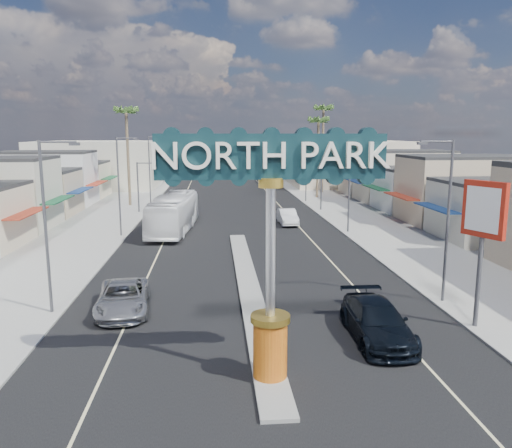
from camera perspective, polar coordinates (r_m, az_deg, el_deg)
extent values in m
plane|color=gray|center=(46.65, -2.23, -1.22)|extent=(160.00, 160.00, 0.00)
cube|color=black|center=(46.65, -2.23, -1.21)|extent=(20.00, 120.00, 0.01)
cube|color=gray|center=(31.14, -0.88, -6.94)|extent=(1.30, 30.00, 0.16)
cube|color=gray|center=(48.11, -19.14, -1.36)|extent=(8.00, 120.00, 0.12)
cube|color=gray|center=(49.28, 14.26, -0.84)|extent=(8.00, 120.00, 0.12)
cube|color=beige|center=(62.97, -25.27, 3.56)|extent=(12.00, 42.00, 6.00)
cube|color=#B7B29E|center=(64.49, 19.06, 4.12)|extent=(12.00, 42.00, 6.00)
cube|color=#B7B29E|center=(93.00, -17.33, 6.56)|extent=(20.00, 20.00, 8.00)
cube|color=beige|center=(93.95, 10.08, 6.90)|extent=(20.00, 20.00, 8.00)
cylinder|color=#C6450F|center=(19.52, 1.62, -14.05)|extent=(1.30, 1.30, 2.20)
cylinder|color=gold|center=(19.05, 1.64, -10.69)|extent=(1.50, 1.50, 0.25)
cylinder|color=#B7B7BC|center=(18.30, 1.68, -3.29)|extent=(0.36, 0.36, 4.80)
cylinder|color=gold|center=(17.87, 1.72, 4.76)|extent=(0.90, 0.90, 0.35)
cube|color=#0E282C|center=(17.80, 1.74, 7.72)|extent=(8.20, 0.50, 1.60)
cylinder|color=#47474C|center=(60.67, -13.33, 4.05)|extent=(0.18, 0.18, 6.00)
cylinder|color=#47474C|center=(60.12, -11.07, 6.86)|extent=(5.00, 0.12, 0.12)
cube|color=black|center=(59.97, -9.14, 6.43)|extent=(0.32, 0.32, 1.00)
sphere|color=red|center=(59.77, -9.17, 6.72)|extent=(0.22, 0.22, 0.22)
cylinder|color=#47474C|center=(61.40, 7.48, 4.31)|extent=(0.18, 0.18, 6.00)
cylinder|color=#47474C|center=(60.69, 5.22, 7.03)|extent=(5.00, 0.12, 0.12)
cube|color=black|center=(60.40, 3.33, 6.57)|extent=(0.32, 0.32, 1.00)
sphere|color=red|center=(60.21, 3.36, 6.86)|extent=(0.22, 0.22, 0.22)
cylinder|color=#47474C|center=(27.49, -22.91, -0.60)|extent=(0.16, 0.16, 9.00)
cylinder|color=#47474C|center=(26.80, -21.72, 8.71)|extent=(1.80, 0.10, 0.10)
cube|color=#47474C|center=(26.58, -20.04, 8.59)|extent=(0.50, 0.22, 0.15)
cylinder|color=#47474C|center=(46.72, -15.41, 4.02)|extent=(0.16, 0.16, 9.00)
cylinder|color=#47474C|center=(46.31, -14.56, 9.47)|extent=(1.80, 0.10, 0.10)
cube|color=#47474C|center=(46.19, -13.56, 9.38)|extent=(0.50, 0.22, 0.15)
cylinder|color=#47474C|center=(68.38, -12.08, 6.04)|extent=(0.16, 0.16, 9.00)
cylinder|color=#47474C|center=(68.11, -11.46, 9.75)|extent=(1.80, 0.10, 0.10)
cube|color=#47474C|center=(68.02, -10.77, 9.69)|extent=(0.50, 0.22, 0.15)
cylinder|color=#47474C|center=(29.01, 21.06, 0.06)|extent=(0.16, 0.16, 9.00)
cylinder|color=#47474C|center=(28.23, 19.98, 8.86)|extent=(1.80, 0.10, 0.10)
cube|color=#47474C|center=(27.90, 18.46, 8.73)|extent=(0.50, 0.22, 0.15)
cylinder|color=#47474C|center=(47.63, 10.61, 4.33)|extent=(0.16, 0.16, 9.00)
cylinder|color=#47474C|center=(47.15, 9.72, 9.66)|extent=(1.80, 0.10, 0.10)
cube|color=#47474C|center=(46.96, 8.76, 9.56)|extent=(0.50, 0.22, 0.15)
cylinder|color=#47474C|center=(69.01, 5.77, 6.25)|extent=(0.16, 0.16, 9.00)
cylinder|color=#47474C|center=(68.68, 5.09, 9.92)|extent=(1.80, 0.10, 0.10)
cube|color=#47474C|center=(68.55, 4.42, 9.84)|extent=(0.50, 0.22, 0.15)
cylinder|color=brown|center=(66.66, -14.40, 7.13)|extent=(0.36, 0.36, 12.00)
cylinder|color=brown|center=(73.33, 7.07, 7.24)|extent=(0.36, 0.36, 11.00)
cylinder|color=brown|center=(79.57, 7.62, 8.18)|extent=(0.36, 0.36, 13.00)
imported|color=#9F9FA3|center=(27.50, -14.96, -8.12)|extent=(3.15, 5.88, 1.57)
imported|color=black|center=(23.85, 13.65, -10.75)|extent=(2.51, 5.99, 1.73)
imported|color=silver|center=(51.83, 3.60, 0.83)|extent=(1.80, 4.89, 1.60)
imported|color=white|center=(48.42, -9.40, 1.22)|extent=(4.25, 13.08, 3.58)
cylinder|color=#47474C|center=(26.23, 24.07, -6.07)|extent=(0.22, 0.22, 4.40)
cube|color=maroon|center=(25.52, 24.65, 1.55)|extent=(1.18, 2.11, 2.64)
cube|color=white|center=(25.40, 24.44, 1.52)|extent=(0.76, 1.61, 2.09)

